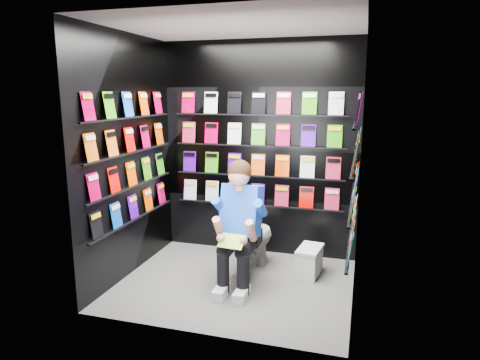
# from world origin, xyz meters

# --- Properties ---
(floor) EXTENTS (2.40, 2.40, 0.00)m
(floor) POSITION_xyz_m (0.00, 0.00, 0.00)
(floor) COLOR #60605E
(floor) RESTS_ON ground
(ceiling) EXTENTS (2.40, 2.40, 0.00)m
(ceiling) POSITION_xyz_m (0.00, 0.00, 2.60)
(ceiling) COLOR white
(ceiling) RESTS_ON floor
(wall_back) EXTENTS (2.40, 0.04, 2.60)m
(wall_back) POSITION_xyz_m (0.00, 1.00, 1.30)
(wall_back) COLOR black
(wall_back) RESTS_ON floor
(wall_front) EXTENTS (2.40, 0.04, 2.60)m
(wall_front) POSITION_xyz_m (0.00, -1.00, 1.30)
(wall_front) COLOR black
(wall_front) RESTS_ON floor
(wall_left) EXTENTS (0.04, 2.00, 2.60)m
(wall_left) POSITION_xyz_m (-1.20, 0.00, 1.30)
(wall_left) COLOR black
(wall_left) RESTS_ON floor
(wall_right) EXTENTS (0.04, 2.00, 2.60)m
(wall_right) POSITION_xyz_m (1.20, 0.00, 1.30)
(wall_right) COLOR black
(wall_right) RESTS_ON floor
(comics_back) EXTENTS (2.10, 0.06, 1.37)m
(comics_back) POSITION_xyz_m (0.00, 0.97, 1.31)
(comics_back) COLOR #F10700
(comics_back) RESTS_ON wall_back
(comics_left) EXTENTS (0.06, 1.70, 1.37)m
(comics_left) POSITION_xyz_m (-1.17, 0.00, 1.31)
(comics_left) COLOR #F10700
(comics_left) RESTS_ON wall_left
(comics_right) EXTENTS (0.06, 1.70, 1.37)m
(comics_right) POSITION_xyz_m (1.17, 0.00, 1.31)
(comics_right) COLOR #F10700
(comics_right) RESTS_ON wall_right
(toilet) EXTENTS (0.49, 0.79, 0.73)m
(toilet) POSITION_xyz_m (0.06, 0.43, 0.37)
(toilet) COLOR white
(toilet) RESTS_ON floor
(longbox) EXTENTS (0.26, 0.41, 0.29)m
(longbox) POSITION_xyz_m (0.72, 0.44, 0.14)
(longbox) COLOR silver
(longbox) RESTS_ON floor
(longbox_lid) EXTENTS (0.28, 0.43, 0.03)m
(longbox_lid) POSITION_xyz_m (0.72, 0.44, 0.30)
(longbox_lid) COLOR silver
(longbox_lid) RESTS_ON longbox
(reader) EXTENTS (0.62, 0.84, 1.45)m
(reader) POSITION_xyz_m (0.06, 0.05, 0.78)
(reader) COLOR blue
(reader) RESTS_ON toilet
(held_comic) EXTENTS (0.26, 0.17, 0.11)m
(held_comic) POSITION_xyz_m (0.06, -0.30, 0.58)
(held_comic) COLOR green
(held_comic) RESTS_ON reader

